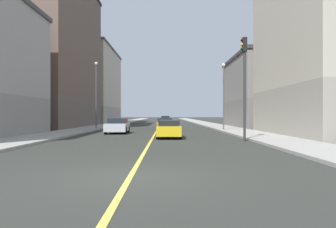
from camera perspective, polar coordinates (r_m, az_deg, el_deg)
name	(u,v)px	position (r m, az deg, el deg)	size (l,w,h in m)	color
ground_plane	(130,177)	(9.04, -6.74, -11.09)	(400.00, 400.00, 0.00)	#2E302B
sidewalk_left	(206,124)	(58.29, 6.78, -1.72)	(3.50, 168.00, 0.15)	#9E9B93
sidewalk_right	(115,124)	(58.57, -9.40, -1.71)	(3.50, 168.00, 0.15)	#9E9B93
lane_center_stripe	(161,124)	(57.85, -1.33, -1.80)	(0.16, 154.00, 0.01)	#E5D14C
building_left_mid	(274,92)	(45.32, 18.29, 3.72)	(11.24, 15.34, 9.45)	slate
building_right_midblock	(44,52)	(47.03, -21.14, 10.24)	(11.24, 21.53, 20.30)	brown
building_right_distant	(87,86)	(69.24, -14.13, 4.84)	(11.24, 21.98, 15.35)	#9D9688
traffic_light_left_near	(244,75)	(21.48, 13.39, 6.77)	(0.40, 0.32, 6.71)	#2D2D2D
street_lamp_left_near	(224,89)	(34.48, 9.84, 4.35)	(0.36, 0.36, 6.99)	#4C4C51
street_lamp_right_near	(96,88)	(38.00, -12.63, 4.45)	(0.36, 0.36, 7.64)	#4C4C51
car_yellow	(169,129)	(23.62, 0.19, -2.69)	(1.82, 3.97, 1.32)	gold
car_orange	(165,124)	(37.07, -0.56, -1.75)	(1.89, 4.08, 1.32)	orange
car_red	(165,120)	(66.06, -0.47, -0.99)	(2.03, 4.48, 1.43)	red
car_silver	(118,126)	(29.72, -8.95, -2.13)	(1.99, 4.02, 1.38)	silver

